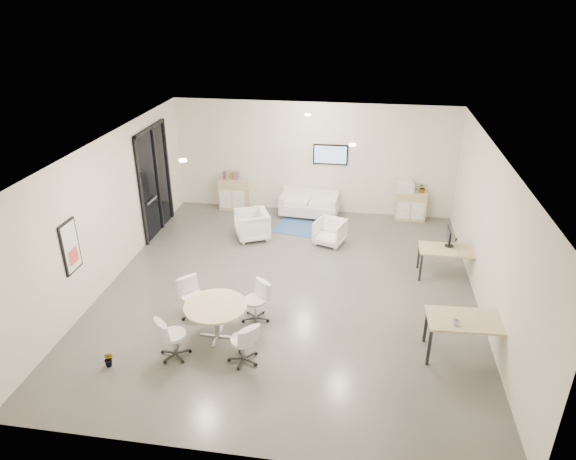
% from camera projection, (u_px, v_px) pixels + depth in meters
% --- Properties ---
extents(room_shell, '(9.60, 10.60, 4.80)m').
position_uv_depth(room_shell, '(289.00, 223.00, 10.62)').
color(room_shell, '#504D49').
rests_on(room_shell, ground).
extents(glass_door, '(0.09, 1.90, 2.85)m').
position_uv_depth(glass_door, '(155.00, 178.00, 13.45)').
color(glass_door, black).
rests_on(glass_door, room_shell).
extents(artwork, '(0.05, 0.54, 1.04)m').
position_uv_depth(artwork, '(70.00, 247.00, 9.76)').
color(artwork, black).
rests_on(artwork, room_shell).
extents(wall_tv, '(0.98, 0.06, 0.58)m').
position_uv_depth(wall_tv, '(330.00, 155.00, 14.47)').
color(wall_tv, black).
rests_on(wall_tv, room_shell).
extents(ceiling_spots, '(3.14, 4.14, 0.03)m').
position_uv_depth(ceiling_spots, '(286.00, 138.00, 10.71)').
color(ceiling_spots, '#FFEAC6').
rests_on(ceiling_spots, room_shell).
extents(sideboard_left, '(0.82, 0.43, 0.93)m').
position_uv_depth(sideboard_left, '(233.00, 194.00, 15.23)').
color(sideboard_left, tan).
rests_on(sideboard_left, room_shell).
extents(sideboard_right, '(0.84, 0.41, 0.84)m').
position_uv_depth(sideboard_right, '(411.00, 206.00, 14.54)').
color(sideboard_right, tan).
rests_on(sideboard_right, room_shell).
extents(books, '(0.48, 0.14, 0.22)m').
position_uv_depth(books, '(231.00, 176.00, 14.99)').
color(books, red).
rests_on(books, sideboard_left).
extents(printer, '(0.48, 0.41, 0.32)m').
position_uv_depth(printer, '(405.00, 186.00, 14.33)').
color(printer, white).
rests_on(printer, sideboard_right).
extents(loveseat, '(1.68, 0.94, 0.61)m').
position_uv_depth(loveseat, '(310.00, 205.00, 14.82)').
color(loveseat, white).
rests_on(loveseat, room_shell).
extents(blue_rug, '(1.75, 1.33, 0.01)m').
position_uv_depth(blue_rug, '(304.00, 228.00, 14.15)').
color(blue_rug, '#324A99').
rests_on(blue_rug, room_shell).
extents(armchair_left, '(1.03, 1.06, 0.84)m').
position_uv_depth(armchair_left, '(252.00, 224.00, 13.43)').
color(armchair_left, white).
rests_on(armchair_left, room_shell).
extents(armchair_right, '(0.87, 0.84, 0.72)m').
position_uv_depth(armchair_right, '(330.00, 231.00, 13.16)').
color(armchair_right, white).
rests_on(armchair_right, room_shell).
extents(desk_rear, '(1.35, 0.69, 0.70)m').
position_uv_depth(desk_rear, '(449.00, 252.00, 11.54)').
color(desk_rear, tan).
rests_on(desk_rear, room_shell).
extents(desk_front, '(1.56, 0.84, 0.80)m').
position_uv_depth(desk_front, '(471.00, 323.00, 8.94)').
color(desk_front, tan).
rests_on(desk_front, room_shell).
extents(monitor, '(0.20, 0.50, 0.44)m').
position_uv_depth(monitor, '(449.00, 237.00, 11.55)').
color(monitor, black).
rests_on(monitor, desk_rear).
extents(round_table, '(1.18, 1.18, 0.72)m').
position_uv_depth(round_table, '(216.00, 309.00, 9.49)').
color(round_table, tan).
rests_on(round_table, room_shell).
extents(meeting_chairs, '(2.12, 2.12, 0.82)m').
position_uv_depth(meeting_chairs, '(216.00, 319.00, 9.58)').
color(meeting_chairs, white).
rests_on(meeting_chairs, room_shell).
extents(plant_cabinet, '(0.27, 0.30, 0.21)m').
position_uv_depth(plant_cabinet, '(423.00, 189.00, 14.28)').
color(plant_cabinet, '#3F7F3F').
rests_on(plant_cabinet, sideboard_right).
extents(plant_floor, '(0.23, 0.34, 0.14)m').
position_uv_depth(plant_floor, '(110.00, 363.00, 8.97)').
color(plant_floor, '#3F7F3F').
rests_on(plant_floor, room_shell).
extents(cup, '(0.12, 0.10, 0.11)m').
position_uv_depth(cup, '(456.00, 322.00, 8.75)').
color(cup, white).
rests_on(cup, desk_front).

